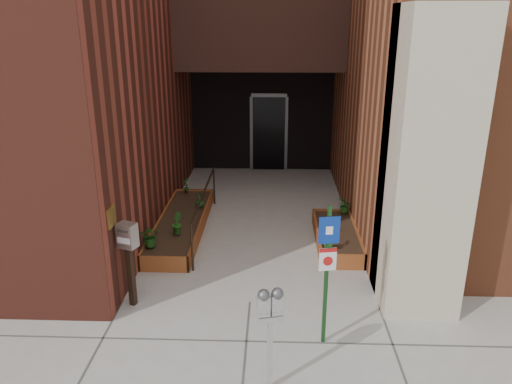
# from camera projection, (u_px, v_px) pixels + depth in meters

# --- Properties ---
(ground) EXTENTS (80.00, 80.00, 0.00)m
(ground) POSITION_uv_depth(u_px,v_px,m) (250.00, 302.00, 7.80)
(ground) COLOR #9E9991
(ground) RESTS_ON ground
(planter_left) EXTENTS (0.90, 3.60, 0.30)m
(planter_left) POSITION_uv_depth(u_px,v_px,m) (182.00, 225.00, 10.36)
(planter_left) COLOR brown
(planter_left) RESTS_ON ground
(planter_right) EXTENTS (0.80, 2.20, 0.30)m
(planter_right) POSITION_uv_depth(u_px,v_px,m) (337.00, 237.00, 9.78)
(planter_right) COLOR brown
(planter_right) RESTS_ON ground
(handrail) EXTENTS (0.04, 3.34, 0.90)m
(handrail) POSITION_uv_depth(u_px,v_px,m) (204.00, 198.00, 10.09)
(handrail) COLOR black
(handrail) RESTS_ON ground
(parking_meter) EXTENTS (0.31, 0.18, 1.35)m
(parking_meter) POSITION_uv_depth(u_px,v_px,m) (270.00, 313.00, 5.67)
(parking_meter) COLOR #B5B5B7
(parking_meter) RESTS_ON ground
(sign_post) EXTENTS (0.27, 0.08, 2.00)m
(sign_post) POSITION_uv_depth(u_px,v_px,m) (327.00, 262.00, 6.44)
(sign_post) COLOR #153B17
(sign_post) RESTS_ON ground
(payment_dropbox) EXTENTS (0.32, 0.28, 1.36)m
(payment_dropbox) POSITION_uv_depth(u_px,v_px,m) (128.00, 247.00, 7.43)
(payment_dropbox) COLOR black
(payment_dropbox) RESTS_ON ground
(shrub_left_a) EXTENTS (0.42, 0.42, 0.40)m
(shrub_left_a) POSITION_uv_depth(u_px,v_px,m) (151.00, 236.00, 8.96)
(shrub_left_a) COLOR #1E5016
(shrub_left_a) RESTS_ON planter_left
(shrub_left_b) EXTENTS (0.27, 0.27, 0.40)m
(shrub_left_b) POSITION_uv_depth(u_px,v_px,m) (177.00, 223.00, 9.50)
(shrub_left_b) COLOR #23601B
(shrub_left_b) RESTS_ON planter_left
(shrub_left_c) EXTENTS (0.21, 0.21, 0.32)m
(shrub_left_c) POSITION_uv_depth(u_px,v_px,m) (200.00, 200.00, 10.84)
(shrub_left_c) COLOR #19591E
(shrub_left_c) RESTS_ON planter_left
(shrub_left_d) EXTENTS (0.23, 0.23, 0.35)m
(shrub_left_d) POSITION_uv_depth(u_px,v_px,m) (186.00, 185.00, 11.76)
(shrub_left_d) COLOR #195719
(shrub_left_d) RESTS_ON planter_left
(shrub_right_a) EXTENTS (0.26, 0.26, 0.34)m
(shrub_right_a) POSITION_uv_depth(u_px,v_px,m) (329.00, 240.00, 8.87)
(shrub_right_a) COLOR #265F1B
(shrub_right_a) RESTS_ON planter_right
(shrub_right_b) EXTENTS (0.24, 0.24, 0.32)m
(shrub_right_b) POSITION_uv_depth(u_px,v_px,m) (326.00, 227.00, 9.44)
(shrub_right_b) COLOR #195217
(shrub_right_b) RESTS_ON planter_right
(shrub_right_c) EXTENTS (0.39, 0.39, 0.32)m
(shrub_right_c) POSITION_uv_depth(u_px,v_px,m) (344.00, 205.00, 10.51)
(shrub_right_c) COLOR #1D5D1A
(shrub_right_c) RESTS_ON planter_right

